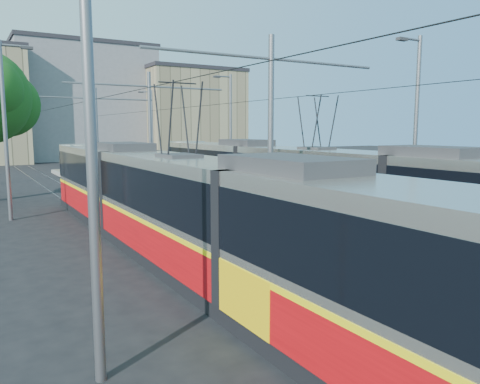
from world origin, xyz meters
TOP-DOWN VIEW (x-y plane):
  - platform at (0.00, 17.00)m, footprint 4.00×50.00m
  - tactile_strip_left at (-1.45, 17.00)m, footprint 0.70×50.00m
  - tactile_strip_right at (1.45, 17.00)m, footprint 0.70×50.00m
  - rails at (0.00, 17.00)m, footprint 8.71×70.00m
  - tram_left at (-3.60, 7.64)m, footprint 2.43×27.84m
  - tram_right at (3.60, 9.83)m, footprint 2.43×28.31m
  - catenary at (0.00, 14.15)m, footprint 9.20×70.00m
  - street_lamps at (-0.00, 21.00)m, footprint 15.18×38.22m
  - shelter at (1.05, 11.14)m, footprint 0.86×1.15m
  - building_centre at (6.00, 64.00)m, footprint 18.36×14.28m
  - building_right at (20.00, 58.00)m, footprint 14.28×10.20m

SIDE VIEW (x-z plane):
  - rails at x=0.00m, z-range 0.00..0.03m
  - platform at x=0.00m, z-range 0.00..0.30m
  - tactile_strip_left at x=-1.45m, z-range 0.30..0.31m
  - tactile_strip_right at x=1.45m, z-range 0.30..0.31m
  - shelter at x=1.05m, z-range 0.35..2.62m
  - tram_left at x=-3.60m, z-range -1.04..4.46m
  - tram_right at x=3.60m, z-range -0.89..4.61m
  - street_lamps at x=0.00m, z-range 0.18..8.18m
  - catenary at x=0.00m, z-range 1.02..8.02m
  - building_right at x=20.00m, z-range 0.01..12.80m
  - building_centre at x=6.00m, z-range 0.01..15.71m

